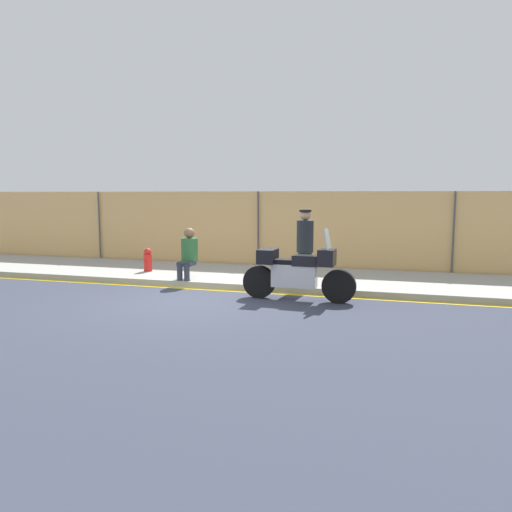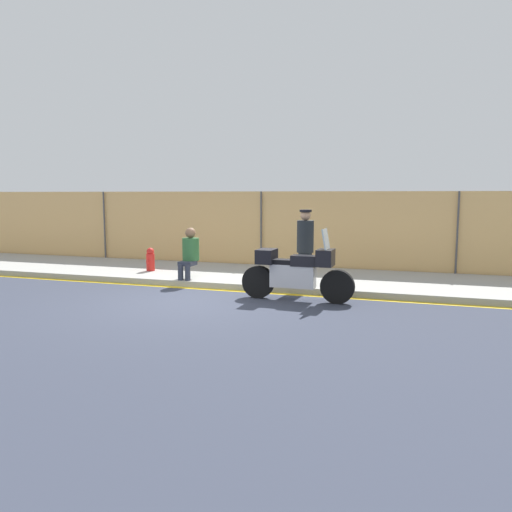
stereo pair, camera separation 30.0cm
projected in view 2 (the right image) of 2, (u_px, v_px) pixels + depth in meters
name	position (u px, v px, depth m)	size (l,w,h in m)	color
ground_plane	(195.00, 301.00, 10.37)	(120.00, 120.00, 0.00)	#333847
sidewalk	(243.00, 276.00, 13.17)	(39.67, 3.26, 0.14)	#9E9E99
curb_paint_stripe	(218.00, 290.00, 11.56)	(39.67, 0.18, 0.01)	gold
storefront_fence	(262.00, 231.00, 14.66)	(37.69, 0.17, 2.29)	#E5B26B
motorcycle	(296.00, 272.00, 10.33)	(2.39, 0.53, 1.52)	black
officer_standing	(305.00, 246.00, 11.47)	(0.39, 0.39, 1.71)	#1E2328
person_seated_on_curb	(190.00, 251.00, 12.24)	(0.41, 0.66, 1.25)	#2D3342
fire_hydrant	(150.00, 260.00, 13.48)	(0.22, 0.28, 0.63)	red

